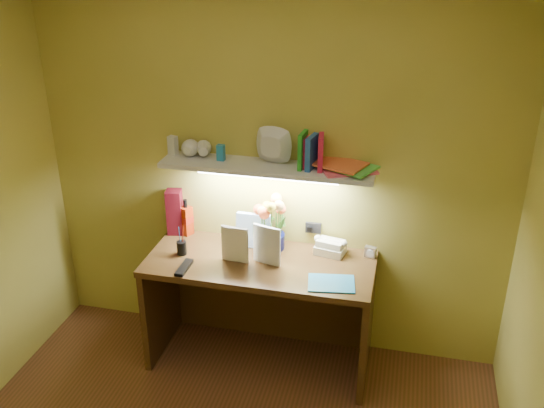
% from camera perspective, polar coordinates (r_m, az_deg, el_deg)
% --- Properties ---
extents(desk, '(1.40, 0.60, 0.75)m').
position_cam_1_polar(desk, '(3.93, -1.11, -10.13)').
color(desk, '#381E0F').
rests_on(desk, ground).
extents(flower_bouquet, '(0.24, 0.24, 0.34)m').
position_cam_1_polar(flower_bouquet, '(3.80, -0.23, -1.88)').
color(flower_bouquet, '#080C37').
rests_on(flower_bouquet, desk).
extents(telephone, '(0.20, 0.17, 0.11)m').
position_cam_1_polar(telephone, '(3.81, 5.53, -3.91)').
color(telephone, white).
rests_on(telephone, desk).
extents(desk_clock, '(0.08, 0.05, 0.07)m').
position_cam_1_polar(desk_clock, '(3.81, 9.25, -4.48)').
color(desk_clock, '#B7B6BA').
rests_on(desk_clock, desk).
extents(whisky_bottle, '(0.09, 0.09, 0.25)m').
position_cam_1_polar(whisky_bottle, '(4.03, -8.09, -1.22)').
color(whisky_bottle, '#A62909').
rests_on(whisky_bottle, desk).
extents(whisky_box, '(0.12, 0.12, 0.31)m').
position_cam_1_polar(whisky_box, '(4.05, -9.14, -0.74)').
color(whisky_box, '#510A14').
rests_on(whisky_box, desk).
extents(pen_cup, '(0.07, 0.07, 0.15)m').
position_cam_1_polar(pen_cup, '(3.81, -8.52, -3.69)').
color(pen_cup, black).
rests_on(pen_cup, desk).
extents(art_card, '(0.22, 0.05, 0.22)m').
position_cam_1_polar(art_card, '(3.85, -1.75, -2.52)').
color(art_card, white).
rests_on(art_card, desk).
extents(tv_remote, '(0.05, 0.19, 0.02)m').
position_cam_1_polar(tv_remote, '(3.68, -8.26, -5.94)').
color(tv_remote, black).
rests_on(tv_remote, desk).
extents(blue_folder, '(0.29, 0.23, 0.01)m').
position_cam_1_polar(blue_folder, '(3.52, 5.60, -7.44)').
color(blue_folder, teal).
rests_on(blue_folder, desk).
extents(desk_book_a, '(0.18, 0.04, 0.23)m').
position_cam_1_polar(desk_book_a, '(3.71, -4.78, -3.61)').
color(desk_book_a, silver).
rests_on(desk_book_a, desk).
extents(desk_book_b, '(0.18, 0.07, 0.25)m').
position_cam_1_polar(desk_book_b, '(3.69, -1.76, -3.56)').
color(desk_book_b, silver).
rests_on(desk_book_b, desk).
extents(wall_shelf, '(1.32, 0.34, 0.25)m').
position_cam_1_polar(wall_shelf, '(3.63, 0.32, 3.97)').
color(wall_shelf, silver).
rests_on(wall_shelf, ground).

